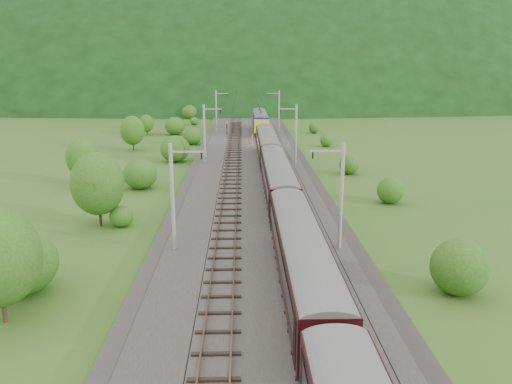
{
  "coord_description": "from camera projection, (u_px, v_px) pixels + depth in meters",
  "views": [
    {
      "loc": [
        -1.05,
        -35.21,
        14.03
      ],
      "look_at": [
        0.12,
        7.88,
        2.6
      ],
      "focal_mm": 35.0,
      "sensor_mm": 36.0,
      "label": 1
    }
  ],
  "objects": [
    {
      "name": "hazard_post_far",
      "position": [
        253.0,
        140.0,
        83.62
      ],
      "size": [
        0.17,
        0.17,
        1.58
      ],
      "primitive_type": "cylinder",
      "color": "red",
      "rests_on": "railbed"
    },
    {
      "name": "overhead_wires",
      "position": [
        254.0,
        138.0,
        45.48
      ],
      "size": [
        4.83,
        198.0,
        0.03
      ],
      "color": "black",
      "rests_on": "ground"
    },
    {
      "name": "hazard_post_near",
      "position": [
        248.0,
        143.0,
        80.73
      ],
      "size": [
        0.16,
        0.16,
        1.51
      ],
      "primitive_type": "cylinder",
      "color": "red",
      "rests_on": "railbed"
    },
    {
      "name": "track_right",
      "position": [
        279.0,
        209.0,
        47.27
      ],
      "size": [
        2.4,
        220.0,
        0.27
      ],
      "color": "brown",
      "rests_on": "railbed"
    },
    {
      "name": "signal",
      "position": [
        227.0,
        127.0,
        94.39
      ],
      "size": [
        0.26,
        0.26,
        2.39
      ],
      "color": "black",
      "rests_on": "railbed"
    },
    {
      "name": "catenary_right",
      "position": [
        295.0,
        133.0,
        67.57
      ],
      "size": [
        2.54,
        192.28,
        8.0
      ],
      "color": "gray",
      "rests_on": "railbed"
    },
    {
      "name": "train",
      "position": [
        277.0,
        172.0,
        49.52
      ],
      "size": [
        2.7,
        108.41,
        4.67
      ],
      "color": "black",
      "rests_on": "ground"
    },
    {
      "name": "catenary_left",
      "position": [
        205.0,
        133.0,
        67.25
      ],
      "size": [
        2.54,
        192.28,
        8.0
      ],
      "color": "gray",
      "rests_on": "railbed"
    },
    {
      "name": "track_left",
      "position": [
        229.0,
        209.0,
        47.15
      ],
      "size": [
        2.4,
        220.0,
        0.27
      ],
      "color": "brown",
      "rests_on": "railbed"
    },
    {
      "name": "vegetation_left",
      "position": [
        102.0,
        182.0,
        47.65
      ],
      "size": [
        13.17,
        139.75,
        6.6
      ],
      "color": "#214F15",
      "rests_on": "ground"
    },
    {
      "name": "railbed",
      "position": [
        254.0,
        211.0,
        47.27
      ],
      "size": [
        14.0,
        220.0,
        0.3
      ],
      "primitive_type": "cube",
      "color": "#38332D",
      "rests_on": "ground"
    },
    {
      "name": "vegetation_right",
      "position": [
        416.0,
        228.0,
        39.03
      ],
      "size": [
        6.62,
        104.49,
        3.18
      ],
      "color": "#214F15",
      "rests_on": "ground"
    },
    {
      "name": "ground",
      "position": [
        257.0,
        252.0,
        37.64
      ],
      "size": [
        600.0,
        600.0,
        0.0
      ],
      "primitive_type": "plane",
      "color": "#2B571B",
      "rests_on": "ground"
    },
    {
      "name": "mountain_main",
      "position": [
        244.0,
        85.0,
        288.86
      ],
      "size": [
        504.0,
        360.0,
        244.0
      ],
      "primitive_type": "ellipsoid",
      "color": "black",
      "rests_on": "ground"
    },
    {
      "name": "mountain_ridge",
      "position": [
        60.0,
        82.0,
        324.36
      ],
      "size": [
        336.0,
        280.0,
        132.0
      ],
      "primitive_type": "ellipsoid",
      "color": "black",
      "rests_on": "ground"
    }
  ]
}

